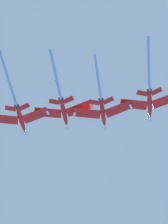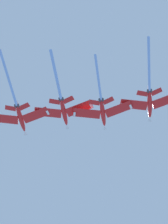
# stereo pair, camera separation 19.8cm
# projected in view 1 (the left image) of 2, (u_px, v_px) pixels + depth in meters

# --- Properties ---
(jet_far_left) EXTENTS (20.15, 32.72, 13.97)m
(jet_far_left) POSITION_uv_depth(u_px,v_px,m) (18.00, 111.00, 131.67)
(jet_far_left) COLOR red
(jet_inner_left) EXTENTS (20.14, 30.24, 12.94)m
(jet_inner_left) POSITION_uv_depth(u_px,v_px,m) (62.00, 104.00, 131.14)
(jet_inner_left) COLOR red
(jet_centre) EXTENTS (20.14, 28.81, 12.75)m
(jet_centre) POSITION_uv_depth(u_px,v_px,m) (102.00, 107.00, 130.64)
(jet_centre) COLOR red
(jet_inner_right) EXTENTS (20.14, 31.22, 13.61)m
(jet_inner_right) POSITION_uv_depth(u_px,v_px,m) (149.00, 96.00, 129.58)
(jet_inner_right) COLOR red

